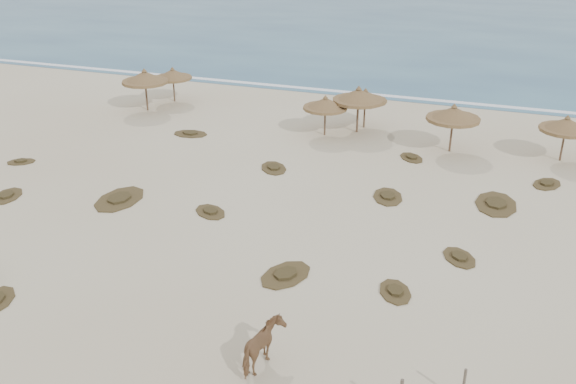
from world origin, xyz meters
name	(u,v)px	position (x,y,z in m)	size (l,w,h in m)	color
ground	(230,275)	(0.00, 0.00, 0.00)	(160.00, 160.00, 0.00)	beige
ocean	(451,3)	(0.00, 75.00, 0.00)	(200.00, 100.00, 0.01)	#285278
foam_line	(376,95)	(0.00, 26.00, 0.00)	(70.00, 0.60, 0.01)	white
palapa_0	(173,75)	(-13.06, 19.78, 1.90)	(3.17, 3.17, 2.45)	brown
palapa_1	(145,78)	(-13.77, 17.31, 2.22)	(3.05, 3.05, 2.86)	brown
palapa_2	(325,104)	(-1.09, 16.44, 1.92)	(2.97, 2.97, 2.48)	brown
palapa_3	(358,96)	(0.62, 17.61, 2.25)	(3.89, 3.89, 2.90)	brown
palapa_4	(365,97)	(0.82, 18.62, 1.95)	(2.69, 2.69, 2.51)	brown
palapa_5	(453,114)	(6.35, 16.12, 2.16)	(3.16, 3.16, 2.79)	brown
palapa_6	(566,125)	(12.18, 16.67, 2.00)	(3.06, 3.06, 2.58)	brown
horse	(263,347)	(3.11, -4.49, 0.74)	(0.80, 1.76, 1.49)	#8A613E
scrub_0	(7,196)	(-12.93, 2.88, 0.05)	(1.72, 2.23, 0.16)	brown
scrub_1	(120,199)	(-7.65, 4.38, 0.05)	(1.99, 3.05, 0.16)	brown
scrub_2	(210,212)	(-2.99, 4.55, 0.05)	(2.15, 2.00, 0.16)	brown
scrub_3	(388,196)	(4.28, 8.83, 0.05)	(1.90, 2.42, 0.16)	brown
scrub_4	(459,257)	(8.07, 4.10, 0.05)	(1.90, 2.10, 0.16)	brown
scrub_5	(496,204)	(9.19, 9.68, 0.05)	(2.04, 3.01, 0.16)	brown
scrub_6	(190,134)	(-8.78, 13.84, 0.05)	(2.21, 1.53, 0.16)	brown
scrub_7	(412,158)	(4.51, 14.29, 0.05)	(1.87, 2.00, 0.16)	brown
scrub_8	(21,161)	(-15.32, 6.72, 0.05)	(1.77, 1.59, 0.16)	brown
scrub_9	(286,274)	(2.01, 0.63, 0.05)	(2.24, 2.73, 0.16)	brown
scrub_10	(547,184)	(11.46, 12.93, 0.05)	(1.86, 2.17, 0.16)	brown
scrub_12	(395,291)	(6.13, 0.85, 0.05)	(1.71, 2.02, 0.16)	brown
scrub_13	(274,168)	(-2.12, 10.39, 0.05)	(2.17, 2.35, 0.16)	brown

